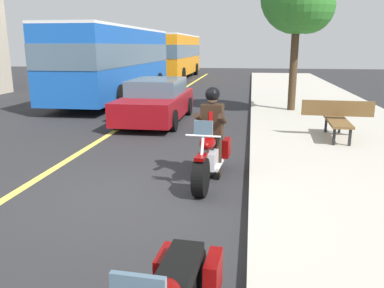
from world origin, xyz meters
The scene contains 8 objects.
ground_plane centered at (0.00, 0.00, 0.00)m, with size 80.00×80.00×0.00m, color #28282B.
lane_center_stripe centered at (0.00, -2.00, 0.01)m, with size 60.00×0.16×0.01m, color #E5DB4C.
motorcycle_main centered at (-1.04, 1.26, 0.45)m, with size 2.22×0.70×1.26m.
rider_main centered at (-1.23, 1.27, 1.04)m, with size 0.65×0.58×1.74m.
bus_near centered at (-24.96, -4.04, 1.87)m, with size 11.05×2.70×3.30m.
bus_far centered at (-12.24, -4.39, 1.87)m, with size 11.05×2.70×3.30m.
car_silver centered at (-6.77, -1.14, 0.69)m, with size 4.60×1.92×1.40m.
bench_sidewalk centered at (-4.41, 4.20, 0.71)m, with size 1.82×1.80×0.95m.
Camera 1 is at (6.06, 1.97, 2.47)m, focal length 37.00 mm.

